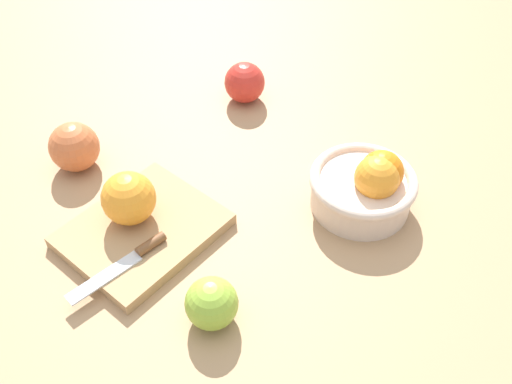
# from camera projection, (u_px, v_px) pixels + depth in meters

# --- Properties ---
(ground_plane) EXTENTS (2.40, 2.40, 0.00)m
(ground_plane) POSITION_uv_depth(u_px,v_px,m) (235.00, 194.00, 0.90)
(ground_plane) COLOR tan
(bowl) EXTENTS (0.16, 0.16, 0.10)m
(bowl) POSITION_uv_depth(u_px,v_px,m) (366.00, 185.00, 0.85)
(bowl) COLOR beige
(bowl) RESTS_ON ground_plane
(cutting_board) EXTENTS (0.25, 0.22, 0.02)m
(cutting_board) POSITION_uv_depth(u_px,v_px,m) (143.00, 231.00, 0.83)
(cutting_board) COLOR tan
(cutting_board) RESTS_ON ground_plane
(orange_on_board) EXTENTS (0.08, 0.08, 0.08)m
(orange_on_board) POSITION_uv_depth(u_px,v_px,m) (129.00, 198.00, 0.81)
(orange_on_board) COLOR orange
(orange_on_board) RESTS_ON cutting_board
(knife) EXTENTS (0.16, 0.04, 0.01)m
(knife) POSITION_uv_depth(u_px,v_px,m) (131.00, 258.00, 0.78)
(knife) COLOR silver
(knife) RESTS_ON cutting_board
(apple_back_right) EXTENTS (0.07, 0.07, 0.07)m
(apple_back_right) POSITION_uv_depth(u_px,v_px,m) (212.00, 303.00, 0.72)
(apple_back_right) COLOR #8EB738
(apple_back_right) RESTS_ON ground_plane
(apple_front_left) EXTENTS (0.08, 0.08, 0.08)m
(apple_front_left) POSITION_uv_depth(u_px,v_px,m) (245.00, 83.00, 1.05)
(apple_front_left) COLOR red
(apple_front_left) RESTS_ON ground_plane
(apple_front_right) EXTENTS (0.08, 0.08, 0.08)m
(apple_front_right) POSITION_uv_depth(u_px,v_px,m) (74.00, 147.00, 0.92)
(apple_front_right) COLOR #CC6638
(apple_front_right) RESTS_ON ground_plane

